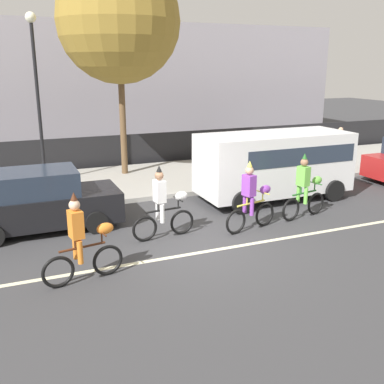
{
  "coord_description": "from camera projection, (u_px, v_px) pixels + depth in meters",
  "views": [
    {
      "loc": [
        -4.2,
        -9.53,
        4.29
      ],
      "look_at": [
        0.28,
        1.2,
        1.0
      ],
      "focal_mm": 42.0,
      "sensor_mm": 36.0,
      "label": 1
    }
  ],
  "objects": [
    {
      "name": "pedestrian_onlooker",
      "position": [
        339.0,
        145.0,
        19.12
      ],
      "size": [
        0.32,
        0.2,
        1.62
      ],
      "color": "#33333D",
      "rests_on": "sidewalk_curb"
    },
    {
      "name": "fence_line",
      "position": [
        113.0,
        152.0,
        19.34
      ],
      "size": [
        40.0,
        0.08,
        1.4
      ],
      "primitive_type": "cube",
      "color": "black",
      "rests_on": "ground"
    },
    {
      "name": "building_backdrop",
      "position": [
        90.0,
        83.0,
        26.56
      ],
      "size": [
        28.0,
        8.0,
        6.49
      ],
      "primitive_type": "cube",
      "color": "#99939E",
      "rests_on": "ground"
    },
    {
      "name": "street_tree_near_lamp",
      "position": [
        119.0,
        21.0,
        16.31
      ],
      "size": [
        4.53,
        4.53,
        7.96
      ],
      "color": "brown",
      "rests_on": "sidewalk_curb"
    },
    {
      "name": "street_lamp_post",
      "position": [
        36.0,
        74.0,
        15.43
      ],
      "size": [
        0.36,
        0.36,
        5.86
      ],
      "color": "black",
      "rests_on": "sidewalk_curb"
    },
    {
      "name": "sidewalk_curb",
      "position": [
        131.0,
        181.0,
        16.94
      ],
      "size": [
        60.0,
        5.0,
        0.15
      ],
      "primitive_type": "cube",
      "color": "#9E9B93",
      "rests_on": "ground"
    },
    {
      "name": "parade_cyclist_lime",
      "position": [
        305.0,
        190.0,
        12.9
      ],
      "size": [
        1.7,
        0.55,
        1.92
      ],
      "color": "black",
      "rests_on": "ground"
    },
    {
      "name": "road_centre_line",
      "position": [
        209.0,
        251.0,
        10.74
      ],
      "size": [
        36.0,
        0.14,
        0.01
      ],
      "primitive_type": "cube",
      "color": "beige",
      "rests_on": "ground"
    },
    {
      "name": "parked_car_black",
      "position": [
        41.0,
        202.0,
        11.98
      ],
      "size": [
        4.1,
        1.92,
        1.64
      ],
      "color": "black",
      "rests_on": "ground"
    },
    {
      "name": "parade_cyclist_zebra",
      "position": [
        164.0,
        206.0,
        11.37
      ],
      "size": [
        1.72,
        0.5,
        1.92
      ],
      "color": "black",
      "rests_on": "ground"
    },
    {
      "name": "parade_cyclist_purple",
      "position": [
        252.0,
        200.0,
        11.92
      ],
      "size": [
        1.69,
        0.57,
        1.92
      ],
      "color": "black",
      "rests_on": "ground"
    },
    {
      "name": "ground_plane",
      "position": [
        200.0,
        244.0,
        11.19
      ],
      "size": [
        80.0,
        80.0,
        0.0
      ],
      "primitive_type": "plane",
      "color": "#38383A"
    },
    {
      "name": "parade_cyclist_orange",
      "position": [
        83.0,
        243.0,
        9.04
      ],
      "size": [
        1.71,
        0.53,
        1.92
      ],
      "color": "black",
      "rests_on": "ground"
    },
    {
      "name": "parked_van_white",
      "position": [
        276.0,
        161.0,
        14.68
      ],
      "size": [
        5.0,
        2.22,
        2.18
      ],
      "color": "white",
      "rests_on": "ground"
    }
  ]
}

